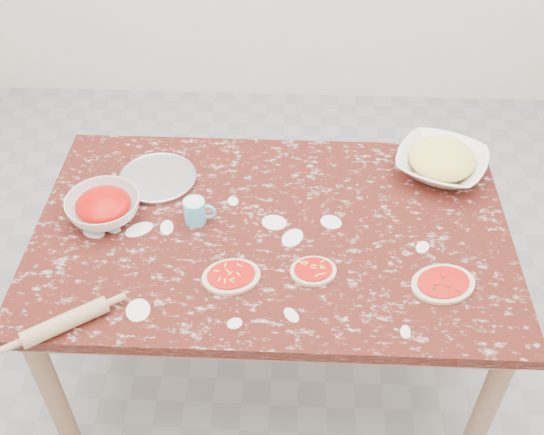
{
  "coord_description": "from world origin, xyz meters",
  "views": [
    {
      "loc": [
        0.07,
        -1.58,
        2.29
      ],
      "look_at": [
        0.0,
        0.0,
        0.8
      ],
      "focal_mm": 43.14,
      "sensor_mm": 36.0,
      "label": 1
    }
  ],
  "objects_px": {
    "sauce_bowl": "(104,208)",
    "cheese_bowl": "(441,164)",
    "rolling_pin": "(65,322)",
    "flour_mug": "(196,211)",
    "worktable": "(272,245)",
    "pizza_tray": "(158,179)"
  },
  "relations": [
    {
      "from": "sauce_bowl",
      "to": "worktable",
      "type": "bearing_deg",
      "value": -3.45
    },
    {
      "from": "pizza_tray",
      "to": "flour_mug",
      "type": "relative_size",
      "value": 2.49
    },
    {
      "from": "worktable",
      "to": "pizza_tray",
      "type": "relative_size",
      "value": 5.76
    },
    {
      "from": "worktable",
      "to": "cheese_bowl",
      "type": "relative_size",
      "value": 5.0
    },
    {
      "from": "pizza_tray",
      "to": "worktable",
      "type": "bearing_deg",
      "value": -28.86
    },
    {
      "from": "flour_mug",
      "to": "rolling_pin",
      "type": "distance_m",
      "value": 0.57
    },
    {
      "from": "worktable",
      "to": "flour_mug",
      "type": "distance_m",
      "value": 0.29
    },
    {
      "from": "flour_mug",
      "to": "worktable",
      "type": "bearing_deg",
      "value": -5.92
    },
    {
      "from": "cheese_bowl",
      "to": "flour_mug",
      "type": "xyz_separation_m",
      "value": [
        -0.87,
        -0.3,
        0.01
      ]
    },
    {
      "from": "worktable",
      "to": "pizza_tray",
      "type": "height_order",
      "value": "pizza_tray"
    },
    {
      "from": "flour_mug",
      "to": "rolling_pin",
      "type": "height_order",
      "value": "flour_mug"
    },
    {
      "from": "flour_mug",
      "to": "rolling_pin",
      "type": "relative_size",
      "value": 0.44
    },
    {
      "from": "sauce_bowl",
      "to": "rolling_pin",
      "type": "bearing_deg",
      "value": -90.57
    },
    {
      "from": "worktable",
      "to": "rolling_pin",
      "type": "xyz_separation_m",
      "value": [
        -0.58,
        -0.44,
        0.11
      ]
    },
    {
      "from": "rolling_pin",
      "to": "flour_mug",
      "type": "bearing_deg",
      "value": 55.5
    },
    {
      "from": "sauce_bowl",
      "to": "flour_mug",
      "type": "distance_m",
      "value": 0.32
    },
    {
      "from": "worktable",
      "to": "sauce_bowl",
      "type": "distance_m",
      "value": 0.59
    },
    {
      "from": "worktable",
      "to": "flour_mug",
      "type": "bearing_deg",
      "value": 174.08
    },
    {
      "from": "sauce_bowl",
      "to": "rolling_pin",
      "type": "relative_size",
      "value": 0.99
    },
    {
      "from": "sauce_bowl",
      "to": "flour_mug",
      "type": "bearing_deg",
      "value": -1.43
    },
    {
      "from": "sauce_bowl",
      "to": "cheese_bowl",
      "type": "bearing_deg",
      "value": 13.83
    },
    {
      "from": "flour_mug",
      "to": "pizza_tray",
      "type": "bearing_deg",
      "value": 129.04
    }
  ]
}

